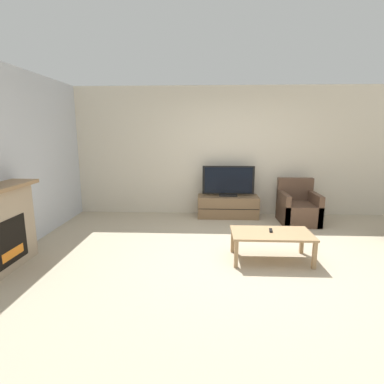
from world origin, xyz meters
The scene contains 8 objects.
ground_plane centered at (0.00, 0.00, 0.00)m, with size 24.00×24.00×0.00m, color tan.
wall_back centered at (0.00, 2.35, 1.35)m, with size 12.00×0.06×2.70m.
wall_left centered at (-3.36, 0.00, 1.35)m, with size 0.06×12.00×2.70m.
tv_stand centered at (-0.09, 2.05, 0.23)m, with size 1.25×0.48×0.45m.
tv centered at (-0.09, 2.04, 0.75)m, with size 1.07×0.18×0.63m.
armchair centered at (1.26, 1.71, 0.28)m, with size 0.70×0.76×0.85m.
coffee_table centered at (0.36, -0.11, 0.36)m, with size 1.09×0.60×0.40m.
remote centered at (0.36, -0.05, 0.41)m, with size 0.06×0.15×0.02m.
Camera 1 is at (-0.56, -4.09, 1.76)m, focal length 28.00 mm.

